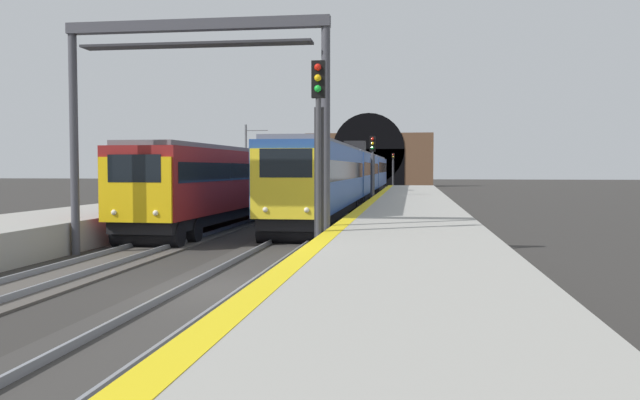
# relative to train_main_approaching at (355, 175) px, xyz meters

# --- Properties ---
(ground_plane) EXTENTS (320.00, 320.00, 0.00)m
(ground_plane) POSITION_rel_train_main_approaching_xyz_m (-37.84, 0.00, -2.40)
(ground_plane) COLOR #302D2B
(platform_right) EXTENTS (112.00, 4.78, 1.09)m
(platform_right) POSITION_rel_train_main_approaching_xyz_m (-37.84, -4.45, -1.85)
(platform_right) COLOR #9E9B93
(platform_right) RESTS_ON ground_plane
(platform_right_edge_strip) EXTENTS (112.00, 0.50, 0.01)m
(platform_right_edge_strip) POSITION_rel_train_main_approaching_xyz_m (-37.84, -2.31, -1.31)
(platform_right_edge_strip) COLOR yellow
(platform_right_edge_strip) RESTS_ON platform_right
(track_main_line) EXTENTS (160.00, 3.15, 0.21)m
(track_main_line) POSITION_rel_train_main_approaching_xyz_m (-37.84, 0.00, -2.36)
(track_main_line) COLOR #383533
(track_main_line) RESTS_ON ground_plane
(track_adjacent_line) EXTENTS (160.00, 2.66, 0.21)m
(track_adjacent_line) POSITION_rel_train_main_approaching_xyz_m (-37.84, 4.76, -2.36)
(track_adjacent_line) COLOR #4C4742
(track_adjacent_line) RESTS_ON ground_plane
(train_main_approaching) EXTENTS (58.08, 2.83, 5.09)m
(train_main_approaching) POSITION_rel_train_main_approaching_xyz_m (0.00, 0.00, 0.00)
(train_main_approaching) COLOR #264C99
(train_main_approaching) RESTS_ON ground_plane
(train_adjacent_platform) EXTENTS (62.32, 3.34, 4.82)m
(train_adjacent_platform) POSITION_rel_train_main_approaching_xyz_m (0.10, 4.76, -0.16)
(train_adjacent_platform) COLOR maroon
(train_adjacent_platform) RESTS_ON ground_plane
(railway_signal_near) EXTENTS (0.39, 0.38, 5.97)m
(railway_signal_near) POSITION_rel_train_main_approaching_xyz_m (-34.10, -1.91, 1.17)
(railway_signal_near) COLOR #38383D
(railway_signal_near) RESTS_ON ground_plane
(railway_signal_mid) EXTENTS (0.39, 0.38, 5.08)m
(railway_signal_mid) POSITION_rel_train_main_approaching_xyz_m (-8.41, -1.91, 0.68)
(railway_signal_mid) COLOR #4C4C54
(railway_signal_mid) RESTS_ON ground_plane
(railway_signal_far) EXTENTS (0.39, 0.38, 5.01)m
(railway_signal_far) POSITION_rel_train_main_approaching_xyz_m (39.28, -1.91, 0.54)
(railway_signal_far) COLOR #38383D
(railway_signal_far) RESTS_ON ground_plane
(overhead_signal_gantry) EXTENTS (0.70, 8.75, 7.69)m
(overhead_signal_gantry) POSITION_rel_train_main_approaching_xyz_m (-32.14, 2.38, 3.37)
(overhead_signal_gantry) COLOR #3F3F47
(overhead_signal_gantry) RESTS_ON ground_plane
(tunnel_portal) EXTENTS (2.92, 20.43, 11.69)m
(tunnel_portal) POSITION_rel_train_main_approaching_xyz_m (53.40, 2.38, 1.90)
(tunnel_portal) COLOR brown
(tunnel_portal) RESTS_ON ground_plane
(catenary_mast_near) EXTENTS (0.22, 2.37, 7.29)m
(catenary_mast_near) POSITION_rel_train_main_approaching_xyz_m (11.61, 11.95, 1.36)
(catenary_mast_near) COLOR #595B60
(catenary_mast_near) RESTS_ON ground_plane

